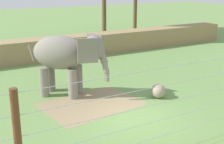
% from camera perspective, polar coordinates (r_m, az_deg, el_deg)
% --- Properties ---
extents(ground_plane, '(120.00, 120.00, 0.00)m').
position_cam_1_polar(ground_plane, '(14.14, 3.55, -8.35)').
color(ground_plane, '#6B8E4C').
extents(dirt_patch, '(5.06, 4.01, 0.01)m').
position_cam_1_polar(dirt_patch, '(15.66, -3.84, -5.83)').
color(dirt_patch, '#937F5B').
rests_on(dirt_patch, ground).
extents(embankment_wall, '(36.00, 1.80, 1.65)m').
position_cam_1_polar(embankment_wall, '(24.71, -12.47, 4.07)').
color(embankment_wall, '#997F56').
rests_on(embankment_wall, ground).
extents(elephant, '(3.75, 3.58, 3.26)m').
position_cam_1_polar(elephant, '(16.41, -8.32, 2.98)').
color(elephant, gray).
rests_on(elephant, ground).
extents(enrichment_ball, '(0.76, 0.76, 0.76)m').
position_cam_1_polar(enrichment_ball, '(16.49, 8.42, -3.41)').
color(enrichment_ball, gray).
rests_on(enrichment_ball, ground).
extents(cable_fence, '(12.13, 0.22, 3.23)m').
position_cam_1_polar(cable_fence, '(11.43, 11.60, -5.92)').
color(cable_fence, brown).
rests_on(cable_fence, ground).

